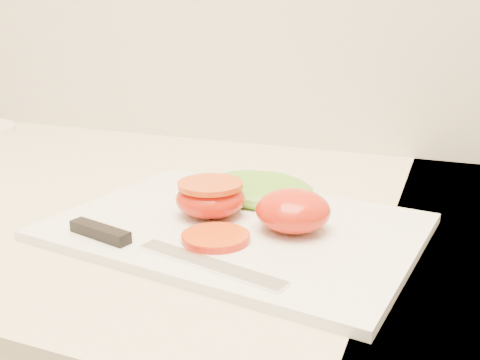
% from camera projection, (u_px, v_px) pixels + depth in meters
% --- Properties ---
extents(cutting_board, '(0.41, 0.32, 0.01)m').
position_uv_depth(cutting_board, '(237.00, 227.00, 0.58)').
color(cutting_board, white).
rests_on(cutting_board, counter).
extents(tomato_half_dome, '(0.08, 0.08, 0.04)m').
position_uv_depth(tomato_half_dome, '(293.00, 210.00, 0.55)').
color(tomato_half_dome, red).
rests_on(tomato_half_dome, cutting_board).
extents(tomato_half_cut, '(0.08, 0.08, 0.04)m').
position_uv_depth(tomato_half_cut, '(211.00, 197.00, 0.59)').
color(tomato_half_cut, red).
rests_on(tomato_half_cut, cutting_board).
extents(tomato_slice_0, '(0.07, 0.07, 0.01)m').
position_uv_depth(tomato_slice_0, '(216.00, 237.00, 0.53)').
color(tomato_slice_0, '#CF4E1B').
rests_on(tomato_slice_0, cutting_board).
extents(lettuce_leaf_0, '(0.14, 0.10, 0.02)m').
position_uv_depth(lettuce_leaf_0, '(257.00, 190.00, 0.65)').
color(lettuce_leaf_0, '#6FA82C').
rests_on(lettuce_leaf_0, cutting_board).
extents(knife, '(0.24, 0.06, 0.01)m').
position_uv_depth(knife, '(140.00, 244.00, 0.51)').
color(knife, silver).
rests_on(knife, cutting_board).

